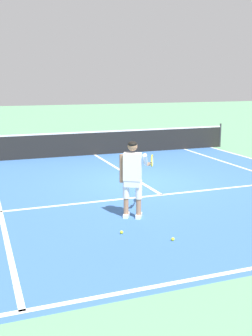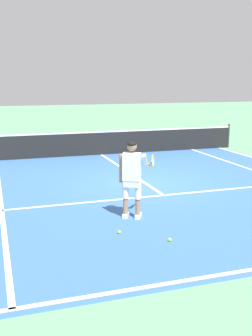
% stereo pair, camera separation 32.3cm
% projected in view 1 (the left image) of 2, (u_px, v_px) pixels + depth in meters
% --- Properties ---
extents(ground_plane, '(80.00, 80.00, 0.00)m').
position_uv_depth(ground_plane, '(140.00, 182.00, 12.24)').
color(ground_plane, '#609E70').
extents(court_inner_surface, '(10.98, 11.26, 0.00)m').
position_uv_depth(court_inner_surface, '(147.00, 186.00, 11.76)').
color(court_inner_surface, '#3866A8').
rests_on(court_inner_surface, ground).
extents(line_service, '(8.23, 0.10, 0.01)m').
position_uv_depth(line_service, '(162.00, 195.00, 10.87)').
color(line_service, white).
rests_on(line_service, ground).
extents(line_centre_service, '(0.10, 6.40, 0.01)m').
position_uv_depth(line_centre_service, '(121.00, 171.00, 13.81)').
color(line_centre_service, white).
rests_on(line_centre_service, ground).
extents(tennis_net, '(11.96, 0.08, 1.07)m').
position_uv_depth(tennis_net, '(95.00, 143.00, 16.64)').
color(tennis_net, '#333338').
rests_on(tennis_net, ground).
extents(tennis_player, '(1.05, 0.90, 1.71)m').
position_uv_depth(tennis_player, '(133.00, 174.00, 8.88)').
color(tennis_player, white).
rests_on(tennis_player, ground).
extents(tennis_ball_near_feet, '(0.07, 0.07, 0.07)m').
position_uv_depth(tennis_ball_near_feet, '(173.00, 239.00, 7.76)').
color(tennis_ball_near_feet, '#CCE02D').
rests_on(tennis_ball_near_feet, ground).
extents(tennis_ball_by_baseline, '(0.07, 0.07, 0.07)m').
position_uv_depth(tennis_ball_by_baseline, '(122.00, 232.00, 8.11)').
color(tennis_ball_by_baseline, '#CCE02D').
rests_on(tennis_ball_by_baseline, ground).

